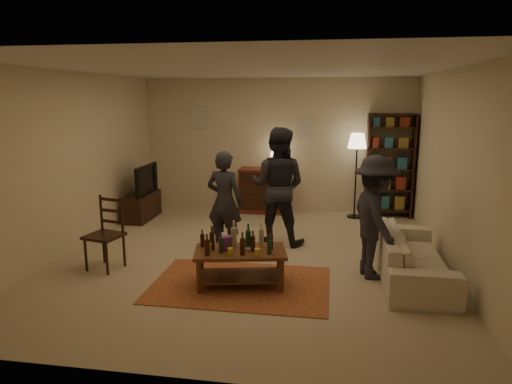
% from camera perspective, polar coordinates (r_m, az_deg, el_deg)
% --- Properties ---
extents(floor, '(6.00, 6.00, 0.00)m').
position_cam_1_polar(floor, '(6.79, -0.64, -8.17)').
color(floor, '#C6B793').
rests_on(floor, ground).
extents(room_shell, '(6.00, 6.00, 6.00)m').
position_cam_1_polar(room_shell, '(9.44, -1.43, 8.73)').
color(room_shell, beige).
rests_on(room_shell, ground).
extents(rug, '(2.20, 1.50, 0.01)m').
position_cam_1_polar(rug, '(5.85, -1.95, -11.47)').
color(rug, maroon).
rests_on(rug, ground).
extents(coffee_table, '(1.22, 0.82, 0.80)m').
position_cam_1_polar(coffee_table, '(5.71, -2.09, -7.77)').
color(coffee_table, brown).
rests_on(coffee_table, ground).
extents(dining_chair, '(0.53, 0.53, 1.01)m').
position_cam_1_polar(dining_chair, '(6.58, -18.15, -4.56)').
color(dining_chair, black).
rests_on(dining_chair, ground).
extents(tv_stand, '(0.40, 1.00, 1.06)m').
position_cam_1_polar(tv_stand, '(9.04, -14.07, -0.92)').
color(tv_stand, black).
rests_on(tv_stand, ground).
extents(dresser, '(1.00, 0.50, 1.36)m').
position_cam_1_polar(dresser, '(9.27, 1.08, 0.33)').
color(dresser, brown).
rests_on(dresser, ground).
extents(bookshelf, '(0.90, 0.34, 2.02)m').
position_cam_1_polar(bookshelf, '(9.22, 16.34, 3.31)').
color(bookshelf, black).
rests_on(bookshelf, ground).
extents(floor_lamp, '(0.36, 0.36, 1.64)m').
position_cam_1_polar(floor_lamp, '(8.93, 12.53, 5.56)').
color(floor_lamp, black).
rests_on(floor_lamp, ground).
extents(sofa, '(0.81, 2.08, 0.61)m').
position_cam_1_polar(sofa, '(6.31, 18.93, -7.47)').
color(sofa, beige).
rests_on(sofa, ground).
extents(person_left, '(0.62, 0.47, 1.54)m').
position_cam_1_polar(person_left, '(6.91, -3.96, -1.17)').
color(person_left, '#25272D').
rests_on(person_left, ground).
extents(person_right, '(1.02, 0.86, 1.86)m').
position_cam_1_polar(person_right, '(7.23, 2.74, 0.73)').
color(person_right, '#24242B').
rests_on(person_right, ground).
extents(person_by_sofa, '(0.86, 1.16, 1.61)m').
position_cam_1_polar(person_by_sofa, '(6.06, 14.65, -3.09)').
color(person_by_sofa, '#27262D').
rests_on(person_by_sofa, ground).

